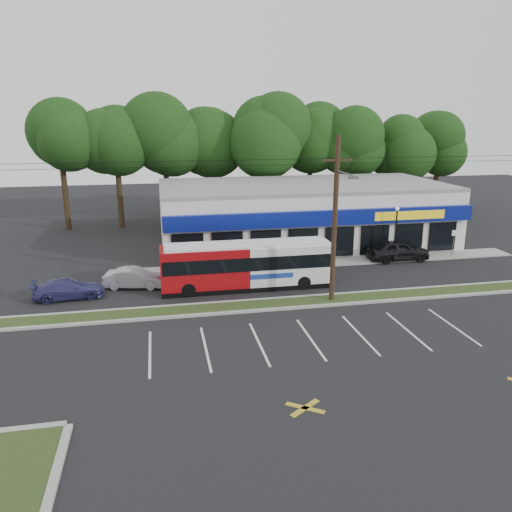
{
  "coord_description": "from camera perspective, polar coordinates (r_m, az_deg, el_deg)",
  "views": [
    {
      "loc": [
        -7.27,
        -26.49,
        11.05
      ],
      "look_at": [
        -0.96,
        5.0,
        2.0
      ],
      "focal_mm": 35.0,
      "sensor_mm": 36.0,
      "label": 1
    }
  ],
  "objects": [
    {
      "name": "utility_pole",
      "position": [
        29.76,
        8.76,
        4.63
      ],
      "size": [
        50.0,
        2.77,
        10.0
      ],
      "color": "black",
      "rests_on": "ground"
    },
    {
      "name": "ground",
      "position": [
        29.62,
        3.74,
        -6.21
      ],
      "size": [
        120.0,
        120.0,
        0.0
      ],
      "primitive_type": "plane",
      "color": "black",
      "rests_on": "ground"
    },
    {
      "name": "pedestrian_a",
      "position": [
        37.89,
        5.0,
        0.12
      ],
      "size": [
        0.72,
        0.54,
        1.79
      ],
      "primitive_type": "imported",
      "rotation": [
        0.0,
        0.0,
        3.33
      ],
      "color": "beige",
      "rests_on": "ground"
    },
    {
      "name": "metrobus",
      "position": [
        32.88,
        -1.01,
        -0.95
      ],
      "size": [
        11.35,
        2.44,
        3.05
      ],
      "rotation": [
        0.0,
        0.0,
        -0.0
      ],
      "color": "#9B0B10",
      "rests_on": "ground"
    },
    {
      "name": "sign_post",
      "position": [
        43.15,
        21.67,
        1.89
      ],
      "size": [
        0.45,
        0.1,
        2.23
      ],
      "color": "#59595E",
      "rests_on": "ground"
    },
    {
      "name": "lamp_post",
      "position": [
        40.62,
        15.7,
        3.23
      ],
      "size": [
        0.3,
        0.3,
        4.25
      ],
      "color": "black",
      "rests_on": "ground"
    },
    {
      "name": "strip_mall",
      "position": [
        45.08,
        5.35,
        4.93
      ],
      "size": [
        25.0,
        12.55,
        5.3
      ],
      "color": "silver",
      "rests_on": "ground"
    },
    {
      "name": "pedestrian_b",
      "position": [
        35.84,
        7.42,
        -0.82
      ],
      "size": [
        1.13,
        1.08,
        1.84
      ],
      "primitive_type": "imported",
      "rotation": [
        0.0,
        0.0,
        2.54
      ],
      "color": "beige",
      "rests_on": "ground"
    },
    {
      "name": "tree_line",
      "position": [
        53.76,
        0.8,
        12.93
      ],
      "size": [
        46.76,
        6.76,
        11.83
      ],
      "color": "black",
      "rests_on": "ground"
    },
    {
      "name": "car_dark",
      "position": [
        40.86,
        15.92,
        0.63
      ],
      "size": [
        4.89,
        1.99,
        1.66
      ],
      "primitive_type": "imported",
      "rotation": [
        0.0,
        0.0,
        1.57
      ],
      "color": "black",
      "rests_on": "ground"
    },
    {
      "name": "car_blue",
      "position": [
        33.38,
        -20.64,
        -3.53
      ],
      "size": [
        4.41,
        2.12,
        1.24
      ],
      "primitive_type": "imported",
      "rotation": [
        0.0,
        0.0,
        1.66
      ],
      "color": "navy",
      "rests_on": "ground"
    },
    {
      "name": "car_silver",
      "position": [
        34.11,
        -13.7,
        -2.47
      ],
      "size": [
        4.19,
        2.1,
        1.32
      ],
      "primitive_type": "imported",
      "rotation": [
        0.0,
        0.0,
        1.39
      ],
      "color": "#9FA1A7",
      "rests_on": "ground"
    },
    {
      "name": "curb_south",
      "position": [
        29.72,
        3.67,
        -5.98
      ],
      "size": [
        40.0,
        0.25,
        0.14
      ],
      "primitive_type": "cube",
      "color": "#9E9E93",
      "rests_on": "ground"
    },
    {
      "name": "grass_strip",
      "position": [
        30.49,
        3.26,
        -5.42
      ],
      "size": [
        40.0,
        1.6,
        0.12
      ],
      "primitive_type": "cube",
      "color": "#243616",
      "rests_on": "ground"
    },
    {
      "name": "curb_north",
      "position": [
        31.26,
        2.87,
        -4.86
      ],
      "size": [
        40.0,
        0.25,
        0.14
      ],
      "primitive_type": "cube",
      "color": "#9E9E93",
      "rests_on": "ground"
    },
    {
      "name": "sidewalk",
      "position": [
        39.14,
        7.42,
        -0.73
      ],
      "size": [
        32.0,
        2.2,
        0.1
      ],
      "primitive_type": "cube",
      "color": "#9E9E93",
      "rests_on": "ground"
    }
  ]
}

